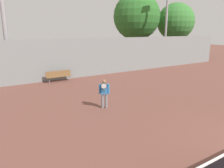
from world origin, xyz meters
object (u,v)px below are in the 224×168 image
at_px(bench_courtside_far, 59,75).
at_px(tree_green_tall, 137,17).
at_px(light_pole_far_right, 167,16).
at_px(tennis_player, 104,92).
at_px(light_pole_near_left, 2,1).
at_px(tree_green_broad, 176,22).

xyz_separation_m(bench_courtside_far, tree_green_tall, (13.01, 6.64, 5.12)).
bearing_deg(light_pole_far_right, tennis_player, -146.89).
bearing_deg(tree_green_tall, light_pole_far_right, -90.35).
bearing_deg(light_pole_far_right, light_pole_near_left, -179.50).
height_order(bench_courtside_far, light_pole_far_right, light_pole_far_right).
bearing_deg(light_pole_near_left, tennis_player, -68.76).
distance_m(bench_courtside_far, tree_green_tall, 15.48).
bearing_deg(bench_courtside_far, light_pole_far_right, 6.09).
bearing_deg(tennis_player, bench_courtside_far, 122.23).
xyz_separation_m(light_pole_near_left, tree_green_tall, (16.33, 5.39, -0.26)).
xyz_separation_m(light_pole_far_right, tree_green_tall, (0.03, 5.25, 0.20)).
relative_size(tennis_player, tree_green_tall, 0.18).
height_order(light_pole_far_right, tree_green_tall, light_pole_far_right).
distance_m(tennis_player, light_pole_near_left, 10.31).
xyz_separation_m(light_pole_far_right, tree_green_broad, (6.05, 4.04, -0.37)).
distance_m(bench_courtside_far, light_pole_near_left, 6.45).
bearing_deg(tree_green_broad, tennis_player, -146.71).
bearing_deg(bench_courtside_far, tennis_player, -90.57).
height_order(light_pole_near_left, light_pole_far_right, light_pole_near_left).
xyz_separation_m(tennis_player, light_pole_near_left, (-3.25, 8.37, 5.07)).
height_order(tennis_player, tree_green_tall, tree_green_tall).
height_order(tennis_player, tree_green_broad, tree_green_broad).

